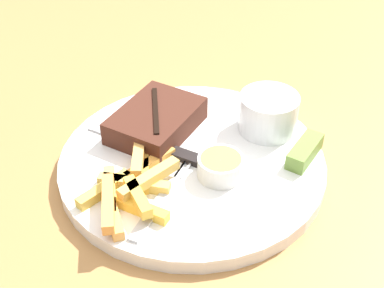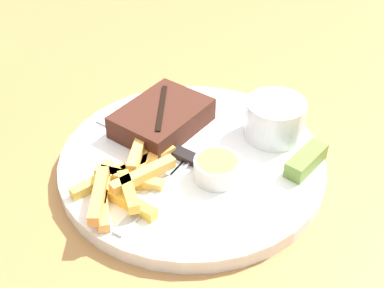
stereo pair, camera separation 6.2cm
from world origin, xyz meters
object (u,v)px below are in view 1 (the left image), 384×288
at_px(dipping_sauce_cup, 221,166).
at_px(fork_utensil, 160,201).
at_px(coleslaw_cup, 269,111).
at_px(knife_utensil, 159,148).
at_px(steak_portion, 156,121).
at_px(pickle_spear, 305,151).
at_px(dinner_plate, 192,163).

bearing_deg(dipping_sauce_cup, fork_utensil, 153.75).
relative_size(coleslaw_cup, dipping_sauce_cup, 1.40).
bearing_deg(knife_utensil, fork_utensil, 121.68).
bearing_deg(fork_utensil, steak_portion, 28.86).
height_order(dipping_sauce_cup, fork_utensil, dipping_sauce_cup).
bearing_deg(pickle_spear, dipping_sauce_cup, 136.79).
bearing_deg(dinner_plate, steak_portion, 69.90).
xyz_separation_m(coleslaw_cup, fork_utensil, (-0.18, 0.05, -0.03)).
xyz_separation_m(dinner_plate, pickle_spear, (0.06, -0.11, 0.02)).
bearing_deg(fork_utensil, dipping_sauce_cup, -31.92).
distance_m(dipping_sauce_cup, knife_utensil, 0.08).
bearing_deg(coleslaw_cup, dinner_plate, 150.90).
bearing_deg(steak_portion, pickle_spear, -77.22).
height_order(coleslaw_cup, knife_utensil, coleslaw_cup).
distance_m(pickle_spear, fork_utensil, 0.18).
xyz_separation_m(dipping_sauce_cup, knife_utensil, (0.00, 0.08, -0.01)).
xyz_separation_m(dipping_sauce_cup, fork_utensil, (-0.07, 0.04, -0.01)).
xyz_separation_m(dinner_plate, fork_utensil, (-0.08, -0.01, 0.01)).
xyz_separation_m(dinner_plate, steak_portion, (0.02, 0.06, 0.02)).
distance_m(dinner_plate, pickle_spear, 0.13).
distance_m(dipping_sauce_cup, pickle_spear, 0.10).
bearing_deg(fork_utensil, knife_utensil, 27.46).
height_order(steak_portion, fork_utensil, steak_portion).
bearing_deg(dipping_sauce_cup, pickle_spear, -43.21).
bearing_deg(dinner_plate, dipping_sauce_cup, -104.70).
distance_m(dinner_plate, steak_portion, 0.07).
bearing_deg(fork_utensil, dinner_plate, 0.00).
relative_size(steak_portion, coleslaw_cup, 1.57).
relative_size(dinner_plate, fork_utensil, 2.32).
distance_m(steak_portion, knife_utensil, 0.04).
height_order(dinner_plate, dipping_sauce_cup, dipping_sauce_cup).
distance_m(coleslaw_cup, knife_utensil, 0.14).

